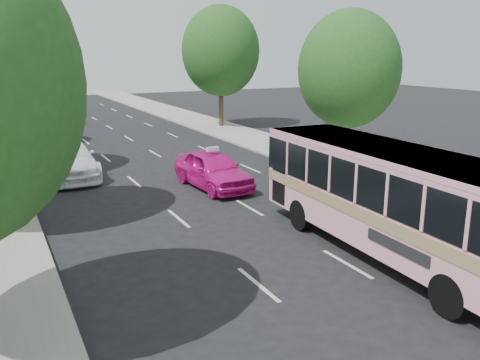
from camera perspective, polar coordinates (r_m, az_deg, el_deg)
ground at (r=15.96m, az=4.58°, el=-7.45°), size 120.00×120.00×0.00m
sidewalk_right at (r=36.93m, az=-0.22°, el=5.20°), size 4.00×90.00×0.12m
tree_right_near at (r=26.41m, az=12.38°, el=12.46°), size 5.10×5.10×7.95m
tree_right_far at (r=40.27m, az=-2.06°, el=14.61°), size 6.00×6.00×9.35m
pink_bus at (r=15.21m, az=16.55°, el=-1.16°), size 2.91×10.18×3.22m
pink_taxi at (r=22.42m, az=-3.07°, el=1.19°), size 2.27×4.97×1.65m
white_pickup at (r=25.81m, az=-18.94°, el=2.32°), size 2.58×6.17×1.78m
tour_coach_front at (r=37.81m, az=-24.55°, el=7.10°), size 2.99×11.22×3.32m
tour_coach_rear at (r=51.39m, az=-23.31°, el=8.94°), size 2.72×11.85×3.53m
taxi_roof_sign at (r=22.23m, az=-3.10°, el=3.49°), size 0.56×0.22×0.18m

